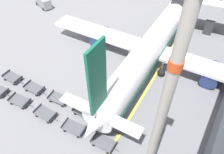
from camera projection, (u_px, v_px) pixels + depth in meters
The scene contains 14 objects.
ground_plane at pixel (71, 28), 43.87m from camera, with size 500.00×500.00×0.00m, color gray.
airplane at pixel (153, 44), 34.76m from camera, with size 36.65×39.31×13.51m.
service_van at pixel (43, 1), 49.46m from camera, with size 5.50×3.49×2.21m.
baggage_dolly_row_near_col_b at pixel (20, 101), 30.05m from camera, with size 3.58×1.96×0.92m.
baggage_dolly_row_near_col_c at pixel (45, 114), 28.53m from camera, with size 3.52×1.78×0.92m.
baggage_dolly_row_near_col_d at pixel (74, 128), 27.03m from camera, with size 3.57×1.94×0.92m.
baggage_dolly_row_near_col_e at pixel (104, 143), 25.61m from camera, with size 3.52×1.78×0.92m.
baggage_dolly_row_mid_a_col_a at pixel (13, 78), 33.24m from camera, with size 3.52×1.78×0.92m.
baggage_dolly_row_mid_a_col_b at pixel (34, 88), 31.70m from camera, with size 3.53×1.81×0.92m.
baggage_dolly_row_mid_a_col_c at pixel (59, 99), 30.32m from camera, with size 3.57×1.95×0.92m.
baggage_dolly_row_mid_a_col_d at pixel (84, 111), 28.79m from camera, with size 3.54×1.84×0.92m.
baggage_dolly_row_mid_a_col_e at pixel (114, 124), 27.38m from camera, with size 3.56×1.91×0.92m.
apron_light_mast at pixel (160, 122), 14.35m from camera, with size 2.00×0.78×21.57m.
stand_guidance_stripe at pixel (143, 96), 31.23m from camera, with size 1.64×32.71×0.01m.
Camera 1 is at (27.12, -27.88, 24.06)m, focal length 35.00 mm.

